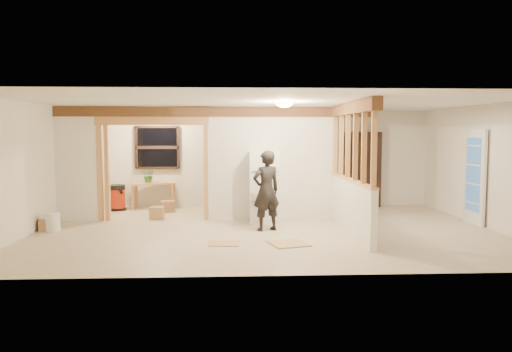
{
  "coord_description": "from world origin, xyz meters",
  "views": [
    {
      "loc": [
        -0.68,
        -9.79,
        1.91
      ],
      "look_at": [
        -0.18,
        0.4,
        1.04
      ],
      "focal_mm": 35.0,
      "sensor_mm": 36.0,
      "label": 1
    }
  ],
  "objects": [
    {
      "name": "french_door",
      "position": [
        4.42,
        0.4,
        1.0
      ],
      "size": [
        0.12,
        0.86,
        2.0
      ],
      "primitive_type": "cube",
      "color": "white",
      "rests_on": "floor"
    },
    {
      "name": "box_util_b",
      "position": [
        -2.36,
        1.36,
        0.14
      ],
      "size": [
        0.3,
        0.3,
        0.27
      ],
      "primitive_type": "cube",
      "rotation": [
        0.0,
        0.0,
        -0.04
      ],
      "color": "#A77951",
      "rests_on": "floor"
    },
    {
      "name": "floor_panel_far",
      "position": [
        -0.82,
        -1.27,
        0.01
      ],
      "size": [
        0.56,
        0.45,
        0.02
      ],
      "primitive_type": "cube",
      "rotation": [
        0.0,
        0.0,
        -0.06
      ],
      "color": "tan",
      "rests_on": "floor"
    },
    {
      "name": "partition_center",
      "position": [
        0.2,
        1.2,
        1.25
      ],
      "size": [
        2.8,
        0.12,
        2.5
      ],
      "primitive_type": "cube",
      "color": "white",
      "rests_on": "floor"
    },
    {
      "name": "pony_wall",
      "position": [
        1.6,
        -0.4,
        0.5
      ],
      "size": [
        0.12,
        3.2,
        1.0
      ],
      "primitive_type": "cube",
      "color": "white",
      "rests_on": "floor"
    },
    {
      "name": "wall_back",
      "position": [
        0.0,
        3.25,
        1.25
      ],
      "size": [
        9.0,
        0.01,
        2.5
      ],
      "primitive_type": "cube",
      "color": "silver",
      "rests_on": "floor"
    },
    {
      "name": "ceiling",
      "position": [
        0.0,
        0.0,
        2.5
      ],
      "size": [
        9.0,
        6.5,
        0.01
      ],
      "primitive_type": "cube",
      "color": "white"
    },
    {
      "name": "partition_left_stub",
      "position": [
        -4.05,
        1.2,
        1.25
      ],
      "size": [
        0.9,
        0.12,
        2.5
      ],
      "primitive_type": "cube",
      "color": "white",
      "rests_on": "floor"
    },
    {
      "name": "wall_left",
      "position": [
        -4.5,
        0.0,
        1.25
      ],
      "size": [
        0.01,
        6.5,
        2.5
      ],
      "primitive_type": "cube",
      "color": "silver",
      "rests_on": "floor"
    },
    {
      "name": "bucket",
      "position": [
        -4.2,
        0.06,
        0.18
      ],
      "size": [
        0.37,
        0.37,
        0.36
      ],
      "primitive_type": "cylinder",
      "rotation": [
        0.0,
        0.0,
        -0.38
      ],
      "color": "silver",
      "rests_on": "floor"
    },
    {
      "name": "wall_right",
      "position": [
        4.5,
        0.0,
        1.25
      ],
      "size": [
        0.01,
        6.5,
        2.5
      ],
      "primitive_type": "cube",
      "color": "silver",
      "rests_on": "floor"
    },
    {
      "name": "header_beam_right",
      "position": [
        1.6,
        -0.4,
        2.38
      ],
      "size": [
        0.18,
        3.3,
        0.22
      ],
      "primitive_type": "cube",
      "color": "brown",
      "rests_on": "ceiling"
    },
    {
      "name": "stud_partition",
      "position": [
        1.6,
        -0.4,
        1.66
      ],
      "size": [
        0.14,
        3.2,
        1.32
      ],
      "primitive_type": "cube",
      "color": "tan",
      "rests_on": "pony_wall"
    },
    {
      "name": "floor",
      "position": [
        0.0,
        0.0,
        -0.01
      ],
      "size": [
        9.0,
        6.5,
        0.01
      ],
      "primitive_type": "cube",
      "color": "beige",
      "rests_on": "ground"
    },
    {
      "name": "bookshelf",
      "position": [
        2.69,
        3.02,
        0.98
      ],
      "size": [
        0.98,
        0.33,
        1.95
      ],
      "primitive_type": "cube",
      "color": "black",
      "rests_on": "floor"
    },
    {
      "name": "woman",
      "position": [
        -0.01,
        -0.09,
        0.79
      ],
      "size": [
        0.68,
        0.58,
        1.58
      ],
      "primitive_type": "imported",
      "rotation": [
        0.0,
        0.0,
        3.57
      ],
      "color": "#292324",
      "rests_on": "floor"
    },
    {
      "name": "hanging_bulb",
      "position": [
        -2.0,
        1.6,
        2.18
      ],
      "size": [
        0.07,
        0.07,
        0.07
      ],
      "primitive_type": "ellipsoid",
      "color": "#FFD88C",
      "rests_on": "ceiling"
    },
    {
      "name": "window_back",
      "position": [
        -2.6,
        3.17,
        1.55
      ],
      "size": [
        1.12,
        0.1,
        1.1
      ],
      "primitive_type": "cube",
      "color": "black",
      "rests_on": "wall_back"
    },
    {
      "name": "ceiling_dome_util",
      "position": [
        -2.5,
        2.3,
        2.48
      ],
      "size": [
        0.32,
        0.32,
        0.14
      ],
      "primitive_type": "ellipsoid",
      "color": "#FFEABF",
      "rests_on": "ceiling"
    },
    {
      "name": "wall_front",
      "position": [
        0.0,
        -3.25,
        1.25
      ],
      "size": [
        9.0,
        0.01,
        2.5
      ],
      "primitive_type": "cube",
      "color": "silver",
      "rests_on": "floor"
    },
    {
      "name": "header_beam_back",
      "position": [
        -1.0,
        1.2,
        2.38
      ],
      "size": [
        7.0,
        0.18,
        0.22
      ],
      "primitive_type": "cube",
      "color": "brown",
      "rests_on": "ceiling"
    },
    {
      "name": "refrigerator",
      "position": [
        0.01,
        0.83,
        0.76
      ],
      "size": [
        0.63,
        0.61,
        1.53
      ],
      "primitive_type": "cube",
      "color": "white",
      "rests_on": "floor"
    },
    {
      "name": "box_front",
      "position": [
        -4.33,
        0.07,
        0.11
      ],
      "size": [
        0.34,
        0.3,
        0.23
      ],
      "primitive_type": "cube",
      "rotation": [
        0.0,
        0.0,
        0.34
      ],
      "color": "#A77951",
      "rests_on": "floor"
    },
    {
      "name": "work_table",
      "position": [
        -2.67,
        2.93,
        0.34
      ],
      "size": [
        1.15,
        0.74,
        0.67
      ],
      "primitive_type": "cube",
      "rotation": [
        0.0,
        0.0,
        0.21
      ],
      "color": "tan",
      "rests_on": "floor"
    },
    {
      "name": "ceiling_dome_main",
      "position": [
        0.3,
        -0.5,
        2.48
      ],
      "size": [
        0.36,
        0.36,
        0.16
      ],
      "primitive_type": "ellipsoid",
      "color": "#FFEABF",
      "rests_on": "ceiling"
    },
    {
      "name": "shop_vac",
      "position": [
        -3.56,
        2.68,
        0.32
      ],
      "size": [
        0.64,
        0.64,
        0.64
      ],
      "primitive_type": "cylinder",
      "rotation": [
        0.0,
        0.0,
        0.38
      ],
      "color": "maroon",
      "rests_on": "floor"
    },
    {
      "name": "potted_plant",
      "position": [
        -2.78,
        2.87,
        0.86
      ],
      "size": [
        0.42,
        0.4,
        0.38
      ],
      "primitive_type": "imported",
      "rotation": [
        0.0,
        0.0,
        -0.36
      ],
      "color": "#2C6B2D",
      "rests_on": "work_table"
    },
    {
      "name": "box_util_a",
      "position": [
        -2.24,
        2.35,
        0.14
      ],
      "size": [
        0.36,
        0.32,
        0.27
      ],
      "primitive_type": "cube",
      "rotation": [
        0.0,
        0.0,
        0.17
      ],
      "color": "#A77951",
      "rests_on": "floor"
    },
    {
      "name": "doorway_frame",
      "position": [
        -2.4,
        1.2,
        1.1
      ],
      "size": [
        2.46,
        0.14,
        2.2
      ],
      "primitive_type": "cube",
      "color": "tan",
      "rests_on": "floor"
    },
    {
      "name": "floor_panel_near",
      "position": [
        0.3,
        -1.35,
        0.01
      ],
      "size": [
        0.77,
        0.77,
        0.02
      ],
      "primitive_type": "cube",
      "rotation": [
        0.0,
        0.0,
        0.3
      ],
      "color": "tan",
      "rests_on": "floor"
    }
  ]
}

